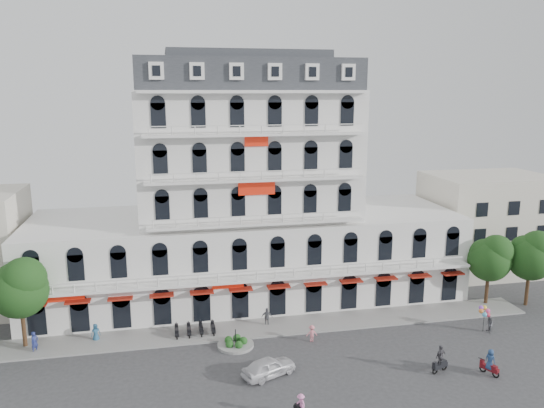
{
  "coord_description": "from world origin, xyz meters",
  "views": [
    {
      "loc": [
        -8.51,
        -36.57,
        21.95
      ],
      "look_at": [
        1.09,
        10.0,
        11.76
      ],
      "focal_mm": 35.0,
      "sensor_mm": 36.0,
      "label": 1
    }
  ],
  "objects_px": {
    "rider_northeast": "(440,358)",
    "rider_east": "(490,362)",
    "rider_center": "(301,406)",
    "parked_car": "(269,367)",
    "balloon_vendor": "(487,319)"
  },
  "relations": [
    {
      "from": "rider_east",
      "to": "rider_northeast",
      "type": "bearing_deg",
      "value": 46.13
    },
    {
      "from": "parked_car",
      "to": "balloon_vendor",
      "type": "relative_size",
      "value": 1.81
    },
    {
      "from": "parked_car",
      "to": "balloon_vendor",
      "type": "distance_m",
      "value": 21.62
    },
    {
      "from": "parked_car",
      "to": "rider_northeast",
      "type": "distance_m",
      "value": 13.64
    },
    {
      "from": "parked_car",
      "to": "rider_east",
      "type": "relative_size",
      "value": 2.04
    },
    {
      "from": "rider_center",
      "to": "balloon_vendor",
      "type": "distance_m",
      "value": 22.45
    },
    {
      "from": "rider_center",
      "to": "balloon_vendor",
      "type": "xyz_separation_m",
      "value": [
        20.32,
        9.53,
        0.31
      ]
    },
    {
      "from": "parked_car",
      "to": "rider_northeast",
      "type": "relative_size",
      "value": 1.9
    },
    {
      "from": "rider_east",
      "to": "rider_center",
      "type": "height_order",
      "value": "rider_east"
    },
    {
      "from": "balloon_vendor",
      "to": "parked_car",
      "type": "bearing_deg",
      "value": -170.65
    },
    {
      "from": "parked_car",
      "to": "rider_center",
      "type": "xyz_separation_m",
      "value": [
        1.01,
        -6.02,
        0.24
      ]
    },
    {
      "from": "parked_car",
      "to": "rider_center",
      "type": "distance_m",
      "value": 6.11
    },
    {
      "from": "rider_east",
      "to": "balloon_vendor",
      "type": "distance_m",
      "value": 8.09
    },
    {
      "from": "parked_car",
      "to": "balloon_vendor",
      "type": "xyz_separation_m",
      "value": [
        21.33,
        3.51,
        0.55
      ]
    },
    {
      "from": "rider_northeast",
      "to": "rider_east",
      "type": "bearing_deg",
      "value": 140.63
    }
  ]
}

